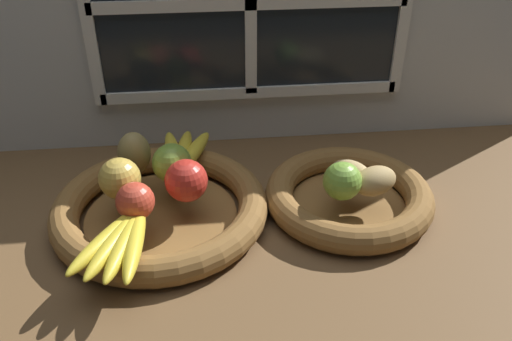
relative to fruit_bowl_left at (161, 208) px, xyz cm
name	(u,v)px	position (x,y,z in cm)	size (l,w,h in cm)	color
ground_plane	(266,218)	(19.21, -0.11, -3.92)	(140.00, 90.00, 3.00)	brown
back_wall	(250,16)	(19.21, 29.66, 25.46)	(140.00, 4.60, 55.00)	silver
fruit_bowl_left	(161,208)	(0.00, 0.00, 0.00)	(38.70, 38.70, 5.22)	brown
fruit_bowl_right	(348,196)	(34.62, 0.00, 0.01)	(31.10, 31.10, 5.22)	brown
apple_red_right	(186,181)	(5.05, -1.51, 6.53)	(7.47, 7.47, 7.47)	red
apple_green_back	(172,163)	(2.44, 4.72, 6.42)	(7.25, 7.25, 7.25)	#7AA338
apple_golden_left	(120,178)	(-6.42, 0.52, 6.46)	(7.33, 7.33, 7.33)	gold
apple_red_front	(135,201)	(-3.29, -5.99, 6.01)	(6.43, 6.43, 6.43)	#CC422D
pear_brown	(134,153)	(-4.55, 8.22, 6.93)	(6.15, 5.83, 8.28)	olive
banana_bunch_front	(121,240)	(-5.05, -13.41, 4.13)	(11.96, 19.57, 2.68)	yellow
banana_bunch_back	(183,153)	(4.25, 11.91, 4.20)	(10.77, 17.85, 2.81)	yellow
potato_large	(351,173)	(34.62, 0.00, 5.12)	(7.76, 4.63, 4.65)	tan
potato_small	(375,181)	(37.98, -3.37, 5.36)	(8.30, 5.44, 5.13)	tan
lime_near	(342,181)	(31.90, -4.08, 6.19)	(6.79, 6.79, 6.79)	#7AAD3D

